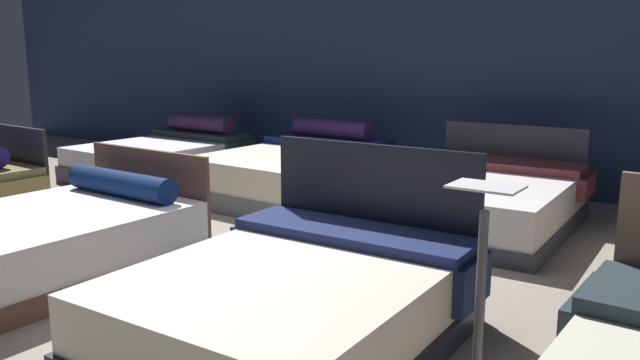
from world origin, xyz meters
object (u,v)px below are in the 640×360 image
Objects in this scene: bed_2 at (295,303)px; bed_1 at (51,240)px; bed_4 at (164,157)px; bed_6 at (481,201)px; price_sign at (478,338)px; bed_5 at (295,172)px.

bed_1 is at bearing 179.89° from bed_2.
bed_4 is 4.38m from bed_6.
bed_2 is 0.95× the size of bed_6.
bed_1 is at bearing -52.33° from bed_4.
price_sign reaches higher than bed_2.
price_sign reaches higher than bed_4.
bed_2 is 3.77m from bed_5.
bed_5 is (2.17, -0.01, 0.03)m from bed_4.
bed_5 is at bearing 91.81° from bed_1.
bed_2 reaches higher than bed_5.
bed_6 is (-0.03, 2.97, -0.00)m from bed_2.
price_sign is (3.35, -0.18, 0.18)m from bed_1.
bed_4 is 1.99× the size of price_sign.
bed_5 is at bearing 1.96° from bed_4.
bed_4 is at bearing 144.31° from bed_2.
price_sign is at bearing -28.16° from bed_4.
bed_5 is 2.01× the size of price_sign.
bed_2 is at bearing -50.84° from bed_5.
bed_1 is 0.97× the size of bed_6.
bed_1 is 0.93× the size of bed_5.
bed_5 is 4.68m from price_sign.
bed_6 is at bearing 1.07° from bed_5.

